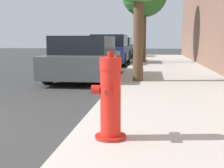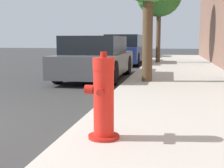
% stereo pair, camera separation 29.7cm
% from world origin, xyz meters
% --- Properties ---
extents(sidewalk_slab, '(3.13, 40.00, 0.12)m').
position_xyz_m(sidewalk_slab, '(3.69, 0.00, 0.06)').
color(sidewalk_slab, beige).
rests_on(sidewalk_slab, ground_plane).
extents(fire_hydrant, '(0.39, 0.39, 0.98)m').
position_xyz_m(fire_hydrant, '(2.62, 0.06, 0.57)').
color(fire_hydrant, red).
rests_on(fire_hydrant, sidewalk_slab).
extents(parked_car_near, '(1.79, 4.45, 1.34)m').
position_xyz_m(parked_car_near, '(1.01, 6.32, 0.65)').
color(parked_car_near, '#4C5156').
rests_on(parked_car_near, ground_plane).
extents(parked_car_mid, '(1.74, 4.26, 1.47)m').
position_xyz_m(parked_car_mid, '(1.03, 12.16, 0.70)').
color(parked_car_mid, navy).
rests_on(parked_car_mid, ground_plane).
extents(parked_car_far, '(1.72, 4.05, 1.37)m').
position_xyz_m(parked_car_far, '(0.89, 17.93, 0.67)').
color(parked_car_far, black).
rests_on(parked_car_far, ground_plane).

